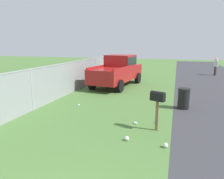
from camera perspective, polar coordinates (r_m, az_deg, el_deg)
mailbox at (r=7.13m, az=12.06°, el=-2.62°), size 0.37×0.52×1.35m
pickup_truck at (r=14.71m, az=1.57°, el=5.30°), size 5.31×2.75×2.09m
trash_bin at (r=10.02m, az=18.57°, el=-2.28°), size 0.53×0.53×0.93m
pedestrian at (r=21.75m, az=25.97°, el=5.83°), size 0.43×0.39×1.60m
fence_section at (r=11.82m, az=-13.32°, el=2.72°), size 15.17×0.07×1.84m
litter_can_midfield_a at (r=10.18m, az=-8.92°, el=-4.11°), size 0.13×0.10×0.07m
litter_cup_midfield_b at (r=7.88m, az=6.33°, el=-8.88°), size 0.09×0.11×0.08m
litter_bag_far_scatter at (r=6.59m, az=3.98°, el=-12.90°), size 0.14×0.14×0.14m
litter_can_by_mailbox at (r=8.11m, az=11.79°, el=-8.49°), size 0.07×0.12×0.07m
litter_bag_near_hydrant at (r=6.36m, az=14.11°, el=-14.25°), size 0.14×0.14×0.14m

